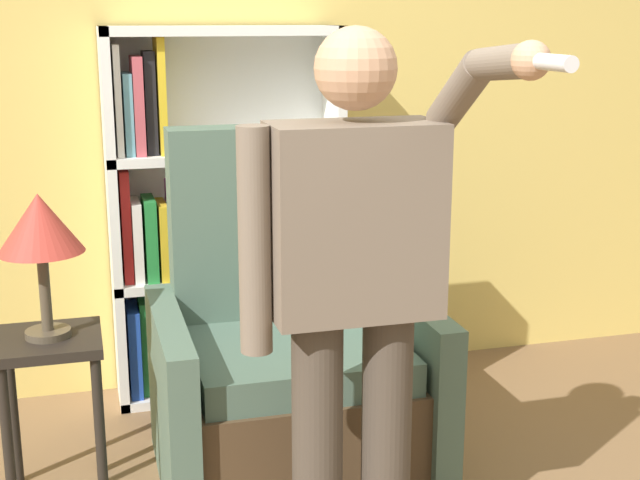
% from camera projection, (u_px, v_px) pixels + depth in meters
% --- Properties ---
extents(wall_back, '(8.00, 0.06, 2.80)m').
position_uv_depth(wall_back, '(230.00, 80.00, 3.96)').
color(wall_back, '#E0C160').
rests_on(wall_back, ground_plane).
extents(bookcase, '(1.02, 0.28, 1.64)m').
position_uv_depth(bookcase, '(202.00, 224.00, 3.92)').
color(bookcase, white).
rests_on(bookcase, ground_plane).
extents(armchair, '(0.99, 0.82, 1.27)m').
position_uv_depth(armchair, '(289.00, 368.00, 3.34)').
color(armchair, '#4C3823').
rests_on(armchair, ground_plane).
extents(person_standing, '(0.62, 0.78, 1.65)m').
position_uv_depth(person_standing, '(354.00, 279.00, 2.50)').
color(person_standing, '#473D33').
rests_on(person_standing, ground_plane).
extents(side_table, '(0.35, 0.35, 0.61)m').
position_uv_depth(side_table, '(51.00, 374.00, 3.09)').
color(side_table, black).
rests_on(side_table, ground_plane).
extents(table_lamp, '(0.29, 0.29, 0.50)m').
position_uv_depth(table_lamp, '(40.00, 228.00, 2.96)').
color(table_lamp, '#4C4233').
rests_on(table_lamp, side_table).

